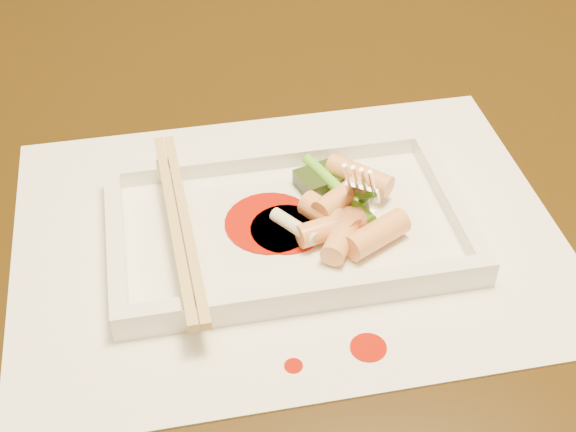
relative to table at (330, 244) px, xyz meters
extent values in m
cube|color=black|center=(0.00, 0.00, 0.08)|extent=(1.40, 0.90, 0.04)
cube|color=white|center=(-0.06, -0.09, 0.10)|extent=(0.40, 0.30, 0.00)
cylinder|color=#A21304|center=(-0.03, -0.20, 0.10)|extent=(0.02, 0.02, 0.00)
cylinder|color=#A21304|center=(-0.08, -0.21, 0.10)|extent=(0.01, 0.01, 0.00)
cube|color=white|center=(-0.06, -0.09, 0.11)|extent=(0.26, 0.16, 0.01)
cube|color=white|center=(-0.06, -0.01, 0.12)|extent=(0.26, 0.01, 0.01)
cube|color=white|center=(-0.06, -0.16, 0.12)|extent=(0.26, 0.01, 0.01)
cube|color=white|center=(-0.18, -0.09, 0.12)|extent=(0.01, 0.14, 0.01)
cube|color=white|center=(0.07, -0.09, 0.12)|extent=(0.01, 0.14, 0.01)
cube|color=black|center=(-0.02, -0.05, 0.12)|extent=(0.04, 0.04, 0.01)
cylinder|color=#EAEACC|center=(-0.05, -0.10, 0.12)|extent=(0.03, 0.04, 0.01)
cylinder|color=#4BAE1C|center=(-0.01, -0.07, 0.12)|extent=(0.04, 0.08, 0.01)
cube|color=tan|center=(-0.14, -0.09, 0.13)|extent=(0.01, 0.20, 0.01)
cube|color=tan|center=(-0.13, -0.09, 0.13)|extent=(0.01, 0.20, 0.01)
cylinder|color=#A21304|center=(-0.06, -0.09, 0.11)|extent=(0.05, 0.05, 0.00)
cylinder|color=#A21304|center=(-0.04, -0.09, 0.11)|extent=(0.04, 0.04, 0.00)
cylinder|color=#A21304|center=(-0.07, -0.08, 0.11)|extent=(0.07, 0.07, 0.00)
cylinder|color=#FBBD75|center=(-0.03, -0.09, 0.12)|extent=(0.04, 0.05, 0.02)
cylinder|color=#FBBD75|center=(-0.03, -0.11, 0.12)|extent=(0.05, 0.03, 0.02)
cylinder|color=#FBBD75|center=(-0.02, -0.08, 0.13)|extent=(0.05, 0.04, 0.02)
cylinder|color=#FBBD75|center=(0.00, -0.12, 0.12)|extent=(0.05, 0.04, 0.02)
cylinder|color=#FBBD75|center=(-0.02, -0.12, 0.12)|extent=(0.04, 0.05, 0.02)
cylinder|color=#FBBD75|center=(0.00, -0.06, 0.13)|extent=(0.05, 0.05, 0.02)
camera|label=1|loc=(-0.14, -0.51, 0.51)|focal=50.00mm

